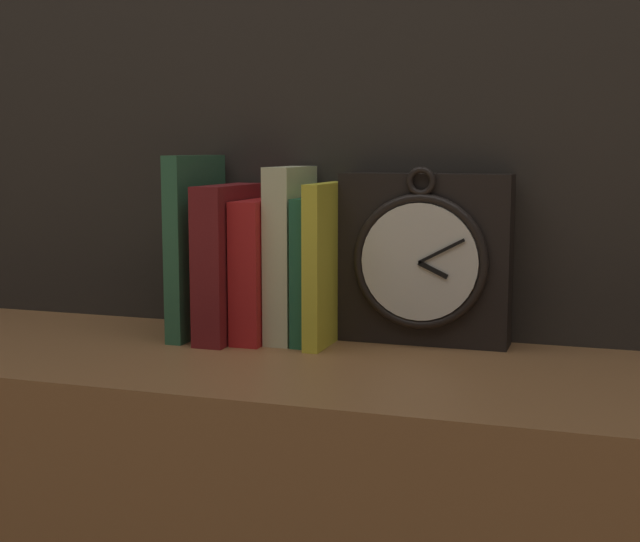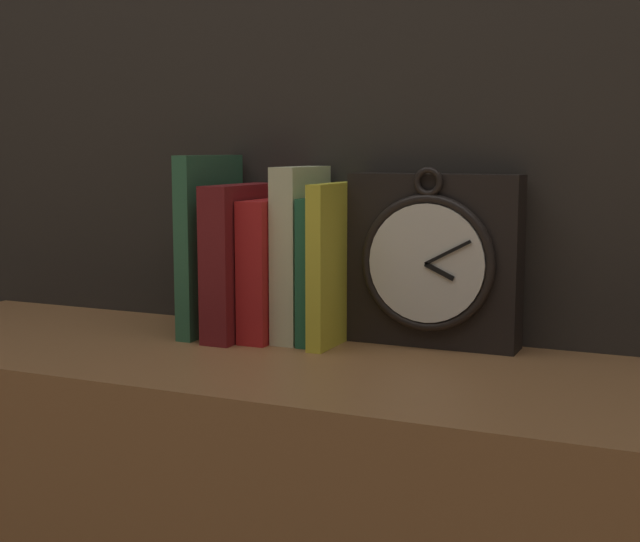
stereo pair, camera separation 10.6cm
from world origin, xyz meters
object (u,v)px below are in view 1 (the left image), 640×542
book_slot2_maroon (229,262)px  book_slot4_cream (291,254)px  clock (424,259)px  book_slot3_red (262,269)px  book_slot0_green (196,246)px  book_slot6_yellow (326,264)px  book_slot1_maroon (215,272)px  book_slot5_green (311,269)px

book_slot2_maroon → book_slot4_cream: book_slot4_cream is taller
clock → book_slot3_red: size_ratio=1.24×
book_slot0_green → book_slot6_yellow: size_ratio=1.17×
book_slot2_maroon → book_slot6_yellow: size_ratio=0.98×
book_slot1_maroon → book_slot6_yellow: book_slot6_yellow is taller
book_slot4_cream → book_slot3_red: bearing=-168.7°
book_slot0_green → book_slot2_maroon: 0.05m
book_slot0_green → book_slot2_maroon: bearing=-4.5°
book_slot0_green → book_slot2_maroon: (0.05, -0.00, -0.02)m
clock → book_slot4_cream: bearing=-170.6°
book_slot1_maroon → book_slot3_red: size_ratio=0.92×
book_slot0_green → book_slot1_maroon: (0.02, 0.02, -0.04)m
book_slot5_green → book_slot6_yellow: size_ratio=0.91×
book_slot5_green → book_slot1_maroon: bearing=178.8°
book_slot6_yellow → book_slot3_red: bearing=179.6°
book_slot1_maroon → book_slot3_red: book_slot3_red is taller
book_slot2_maroon → book_slot3_red: size_ratio=1.10×
book_slot5_green → book_slot6_yellow: bearing=-18.4°
book_slot5_green → book_slot3_red: bearing=-173.9°
clock → book_slot1_maroon: (-0.29, -0.03, -0.03)m
book_slot0_green → book_slot2_maroon: size_ratio=1.19×
book_slot5_green → clock: bearing=11.4°
clock → book_slot3_red: bearing=-170.3°
book_slot3_red → book_slot1_maroon: bearing=172.1°
clock → book_slot6_yellow: size_ratio=1.10×
book_slot6_yellow → book_slot0_green: bearing=-178.3°
clock → book_slot4_cream: (-0.18, -0.03, 0.00)m
book_slot3_red → book_slot0_green: bearing=-176.2°
book_slot3_red → book_slot4_cream: size_ratio=0.81×
clock → book_slot3_red: clock is taller
clock → book_slot4_cream: clock is taller
clock → book_slot1_maroon: bearing=-174.8°
book_slot1_maroon → book_slot5_green: bearing=-1.2°
clock → book_slot3_red: 0.22m
clock → book_slot1_maroon: 0.29m
book_slot1_maroon → book_slot0_green: bearing=-141.1°
clock → book_slot0_green: size_ratio=0.95×
book_slot1_maroon → book_slot2_maroon: 0.04m
book_slot4_cream → book_slot0_green: bearing=-174.0°
book_slot3_red → book_slot5_green: bearing=6.1°
book_slot6_yellow → clock: bearing=17.0°
clock → book_slot6_yellow: bearing=-163.0°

